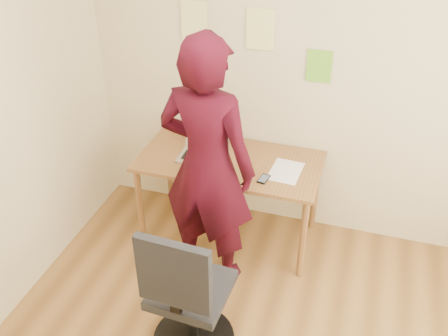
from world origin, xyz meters
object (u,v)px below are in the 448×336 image
(desk, at_px, (230,169))
(phone, at_px, (264,179))
(office_chair, at_px, (187,301))
(laptop, at_px, (204,149))
(person, at_px, (207,167))

(desk, distance_m, phone, 0.37)
(office_chair, bearing_deg, phone, 79.84)
(laptop, relative_size, phone, 2.73)
(phone, bearing_deg, office_chair, -93.54)
(desk, xyz_separation_m, phone, (0.31, -0.18, 0.09))
(desk, relative_size, person, 0.74)
(laptop, distance_m, person, 0.52)
(office_chair, bearing_deg, laptop, 106.91)
(office_chair, relative_size, person, 0.55)
(laptop, bearing_deg, desk, -4.07)
(laptop, height_order, person, person)
(phone, distance_m, person, 0.47)
(phone, bearing_deg, laptop, 169.07)
(laptop, relative_size, person, 0.19)
(laptop, height_order, phone, laptop)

